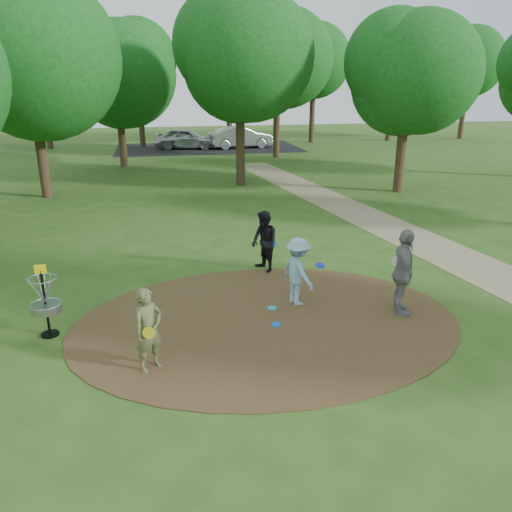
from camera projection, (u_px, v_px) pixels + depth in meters
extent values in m
plane|color=#2D5119|center=(267.00, 322.00, 10.81)|extent=(100.00, 100.00, 0.00)
cylinder|color=#47301C|center=(267.00, 321.00, 10.80)|extent=(8.40, 8.40, 0.02)
cube|color=#8C7A5B|center=(479.00, 268.00, 13.87)|extent=(7.55, 39.89, 0.01)
cube|color=black|center=(208.00, 148.00, 38.92)|extent=(14.00, 8.00, 0.01)
imported|color=#5A6339|center=(148.00, 330.00, 8.80)|extent=(0.68, 0.64, 1.56)
cylinder|color=yellow|center=(149.00, 333.00, 8.61)|extent=(0.22, 0.09, 0.22)
imported|color=#8DB5D2|center=(298.00, 272.00, 11.43)|extent=(0.90, 1.17, 1.61)
cylinder|color=#0D2EDE|center=(320.00, 265.00, 11.44)|extent=(0.29, 0.28, 0.08)
imported|color=black|center=(264.00, 242.00, 13.44)|extent=(0.87, 0.97, 1.67)
cylinder|color=blue|center=(273.00, 244.00, 13.58)|extent=(0.23, 0.09, 0.22)
imported|color=gray|center=(403.00, 273.00, 10.86)|extent=(0.80, 1.24, 1.96)
cylinder|color=silver|center=(397.00, 261.00, 10.77)|extent=(0.23, 0.10, 0.22)
cylinder|color=#19A9CC|center=(272.00, 308.00, 11.40)|extent=(0.22, 0.22, 0.02)
cylinder|color=blue|center=(276.00, 324.00, 10.62)|extent=(0.22, 0.22, 0.02)
imported|color=#AFB3B7|center=(186.00, 138.00, 38.06)|extent=(4.94, 2.77, 1.59)
imported|color=#ABABB3|center=(241.00, 137.00, 38.58)|extent=(5.13, 2.40, 1.63)
cylinder|color=black|center=(46.00, 305.00, 10.02)|extent=(0.05, 0.05, 1.35)
cylinder|color=black|center=(50.00, 334.00, 10.24)|extent=(0.36, 0.36, 0.04)
cylinder|color=gray|center=(46.00, 308.00, 10.04)|extent=(0.60, 0.60, 0.16)
torus|color=gray|center=(46.00, 304.00, 10.01)|extent=(0.63, 0.63, 0.03)
torus|color=gray|center=(42.00, 279.00, 9.83)|extent=(0.58, 0.58, 0.02)
cube|color=yellow|center=(40.00, 269.00, 9.76)|extent=(0.22, 0.02, 0.18)
cylinder|color=#332316|center=(42.00, 154.00, 21.82)|extent=(0.44, 0.44, 3.80)
sphere|color=#124715|center=(29.00, 62.00, 20.57)|extent=(6.77, 6.77, 6.77)
cylinder|color=#332316|center=(240.00, 143.00, 24.36)|extent=(0.44, 0.44, 4.18)
sphere|color=#124715|center=(239.00, 60.00, 23.12)|extent=(6.01, 6.01, 6.01)
cylinder|color=#332316|center=(401.00, 153.00, 22.98)|extent=(0.44, 0.44, 3.61)
sphere|color=#124715|center=(408.00, 78.00, 21.91)|extent=(5.25, 5.25, 5.25)
cylinder|color=#332316|center=(122.00, 138.00, 29.84)|extent=(0.44, 0.44, 3.42)
sphere|color=#124715|center=(117.00, 78.00, 28.72)|extent=(6.01, 6.01, 6.01)
cylinder|color=#332316|center=(276.00, 124.00, 33.40)|extent=(0.44, 0.44, 4.37)
sphere|color=#124715|center=(277.00, 62.00, 32.10)|extent=(6.26, 6.26, 6.26)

